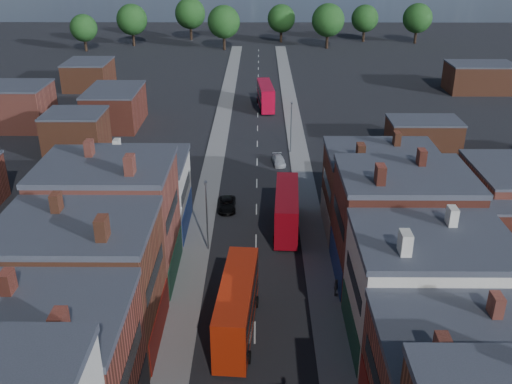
{
  "coord_description": "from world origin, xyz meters",
  "views": [
    {
      "loc": [
        0.37,
        -23.7,
        31.61
      ],
      "look_at": [
        0.0,
        31.95,
        6.07
      ],
      "focal_mm": 40.0,
      "sensor_mm": 36.0,
      "label": 1
    }
  ],
  "objects_px": {
    "bus_2": "(266,95)",
    "car_3": "(279,161)",
    "bus_1": "(287,209)",
    "bus_0": "(237,306)",
    "ped_3": "(336,287)",
    "car_2": "(227,205)"
  },
  "relations": [
    {
      "from": "bus_2",
      "to": "car_3",
      "type": "height_order",
      "value": "bus_2"
    },
    {
      "from": "bus_0",
      "to": "car_3",
      "type": "height_order",
      "value": "bus_0"
    },
    {
      "from": "bus_1",
      "to": "car_3",
      "type": "bearing_deg",
      "value": 93.71
    },
    {
      "from": "bus_1",
      "to": "car_2",
      "type": "xyz_separation_m",
      "value": [
        -7.17,
        5.13,
        -1.96
      ]
    },
    {
      "from": "bus_2",
      "to": "car_3",
      "type": "bearing_deg",
      "value": -91.55
    },
    {
      "from": "bus_1",
      "to": "bus_2",
      "type": "relative_size",
      "value": 1.01
    },
    {
      "from": "car_3",
      "to": "bus_1",
      "type": "bearing_deg",
      "value": -95.7
    },
    {
      "from": "bus_2",
      "to": "bus_1",
      "type": "bearing_deg",
      "value": -92.62
    },
    {
      "from": "bus_1",
      "to": "bus_2",
      "type": "bearing_deg",
      "value": 95.27
    },
    {
      "from": "bus_0",
      "to": "car_2",
      "type": "height_order",
      "value": "bus_0"
    },
    {
      "from": "car_3",
      "to": "bus_0",
      "type": "bearing_deg",
      "value": -103.36
    },
    {
      "from": "bus_2",
      "to": "ped_3",
      "type": "relative_size",
      "value": 6.33
    },
    {
      "from": "bus_2",
      "to": "car_2",
      "type": "bearing_deg",
      "value": -101.53
    },
    {
      "from": "bus_1",
      "to": "ped_3",
      "type": "bearing_deg",
      "value": -69.94
    },
    {
      "from": "ped_3",
      "to": "bus_1",
      "type": "bearing_deg",
      "value": 28.6
    },
    {
      "from": "bus_2",
      "to": "car_2",
      "type": "distance_m",
      "value": 44.98
    },
    {
      "from": "bus_1",
      "to": "car_3",
      "type": "xyz_separation_m",
      "value": [
        -0.26,
        20.27,
        -2.01
      ]
    },
    {
      "from": "car_2",
      "to": "ped_3",
      "type": "bearing_deg",
      "value": -61.06
    },
    {
      "from": "car_3",
      "to": "ped_3",
      "type": "relative_size",
      "value": 2.31
    },
    {
      "from": "car_2",
      "to": "bus_1",
      "type": "bearing_deg",
      "value": -37.97
    },
    {
      "from": "bus_0",
      "to": "bus_1",
      "type": "xyz_separation_m",
      "value": [
        5.0,
        18.78,
        -0.13
      ]
    },
    {
      "from": "bus_2",
      "to": "car_2",
      "type": "height_order",
      "value": "bus_2"
    }
  ]
}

